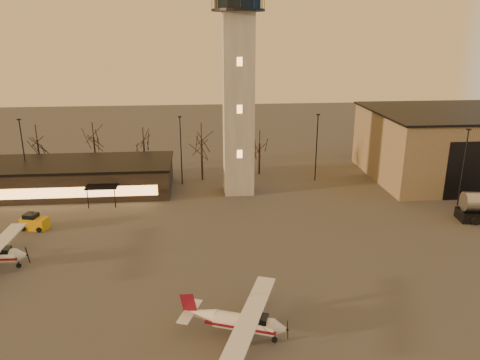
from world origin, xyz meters
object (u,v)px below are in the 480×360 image
object	(u,v)px
control_tower	(238,74)
hangar	(471,144)
terminal	(81,177)
cessna_front	(246,326)
service_cart	(34,223)

from	to	relation	value
control_tower	hangar	distance (m)	37.90
control_tower	terminal	size ratio (longest dim) A/B	1.28
control_tower	terminal	bearing A→B (deg)	174.85
cessna_front	control_tower	bearing A→B (deg)	106.50
terminal	service_cart	world-z (taller)	terminal
cessna_front	terminal	bearing A→B (deg)	140.03
hangar	terminal	world-z (taller)	hangar
terminal	service_cart	size ratio (longest dim) A/B	7.85
hangar	cessna_front	size ratio (longest dim) A/B	2.83
control_tower	hangar	xyz separation A→B (m)	(36.00, 3.98, -11.17)
hangar	terminal	xyz separation A→B (m)	(-57.99, -2.00, -3.00)
service_cart	control_tower	bearing A→B (deg)	39.46
control_tower	service_cart	xyz separation A→B (m)	(-24.45, -10.82, -15.62)
terminal	cessna_front	world-z (taller)	terminal
hangar	cessna_front	bearing A→B (deg)	-136.15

